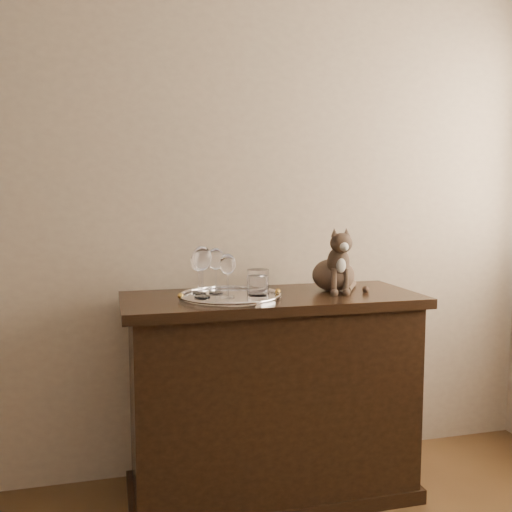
{
  "coord_description": "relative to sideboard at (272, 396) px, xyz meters",
  "views": [
    {
      "loc": [
        -0.04,
        -0.25,
        1.26
      ],
      "look_at": [
        0.54,
        1.95,
        1.01
      ],
      "focal_mm": 40.0,
      "sensor_mm": 36.0,
      "label": 1
    }
  ],
  "objects": [
    {
      "name": "sideboard",
      "position": [
        0.0,
        0.0,
        0.0
      ],
      "size": [
        1.2,
        0.5,
        0.85
      ],
      "primitive_type": null,
      "color": "black",
      "rests_on": "ground"
    },
    {
      "name": "wine_glass_a",
      "position": [
        -0.29,
        0.06,
        0.52
      ],
      "size": [
        0.07,
        0.07,
        0.17
      ],
      "primitive_type": null,
      "color": "white",
      "rests_on": "tray"
    },
    {
      "name": "cat",
      "position": [
        0.28,
        0.03,
        0.56
      ],
      "size": [
        0.29,
        0.28,
        0.27
      ],
      "primitive_type": null,
      "rotation": [
        0.0,
        0.0,
        -0.1
      ],
      "color": "#49382B",
      "rests_on": "sideboard"
    },
    {
      "name": "wine_glass_c",
      "position": [
        -0.29,
        -0.02,
        0.53
      ],
      "size": [
        0.08,
        0.08,
        0.2
      ],
      "primitive_type": null,
      "color": "white",
      "rests_on": "tray"
    },
    {
      "name": "wall_back",
      "position": [
        -0.6,
        0.31,
        0.93
      ],
      "size": [
        4.0,
        0.1,
        2.7
      ],
      "primitive_type": "cube",
      "color": "tan",
      "rests_on": "ground"
    },
    {
      "name": "wine_glass_d",
      "position": [
        -0.19,
        -0.04,
        0.52
      ],
      "size": [
        0.06,
        0.06,
        0.17
      ],
      "primitive_type": null,
      "color": "silver",
      "rests_on": "tray"
    },
    {
      "name": "tumbler_a",
      "position": [
        -0.09,
        -0.1,
        0.48
      ],
      "size": [
        0.08,
        0.08,
        0.09
      ],
      "primitive_type": "cylinder",
      "color": "white",
      "rests_on": "tray"
    },
    {
      "name": "tray",
      "position": [
        -0.18,
        -0.03,
        0.43
      ],
      "size": [
        0.4,
        0.4,
        0.01
      ],
      "primitive_type": "cylinder",
      "color": "white",
      "rests_on": "sideboard"
    },
    {
      "name": "wine_glass_b",
      "position": [
        -0.22,
        0.05,
        0.53
      ],
      "size": [
        0.07,
        0.07,
        0.18
      ],
      "primitive_type": null,
      "color": "white",
      "rests_on": "tray"
    },
    {
      "name": "tumbler_c",
      "position": [
        -0.06,
        -0.01,
        0.48
      ],
      "size": [
        0.09,
        0.09,
        0.1
      ],
      "primitive_type": "cylinder",
      "color": "silver",
      "rests_on": "tray"
    }
  ]
}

